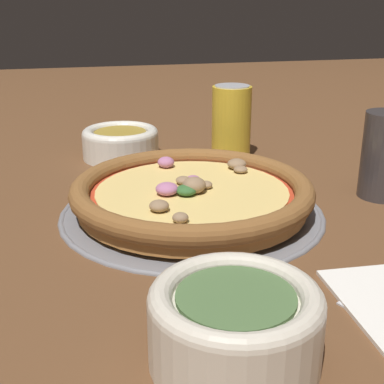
% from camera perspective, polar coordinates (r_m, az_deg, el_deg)
% --- Properties ---
extents(ground_plane, '(3.00, 3.00, 0.00)m').
position_cam_1_polar(ground_plane, '(0.69, 0.00, -2.27)').
color(ground_plane, brown).
extents(pizza_tray, '(0.34, 0.34, 0.01)m').
position_cam_1_polar(pizza_tray, '(0.69, 0.00, -1.96)').
color(pizza_tray, gray).
rests_on(pizza_tray, ground_plane).
extents(pizza, '(0.31, 0.31, 0.04)m').
position_cam_1_polar(pizza, '(0.68, -0.00, -0.09)').
color(pizza, '#A86B33').
rests_on(pizza, pizza_tray).
extents(bowl_near, '(0.13, 0.13, 0.05)m').
position_cam_1_polar(bowl_near, '(0.93, -7.62, 5.35)').
color(bowl_near, silver).
rests_on(bowl_near, ground_plane).
extents(bowl_far, '(0.13, 0.13, 0.06)m').
position_cam_1_polar(bowl_far, '(0.42, 4.62, -13.61)').
color(bowl_far, beige).
rests_on(bowl_far, ground_plane).
extents(beverage_can, '(0.07, 0.07, 0.12)m').
position_cam_1_polar(beverage_can, '(0.91, 4.22, 7.41)').
color(beverage_can, gold).
rests_on(beverage_can, ground_plane).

